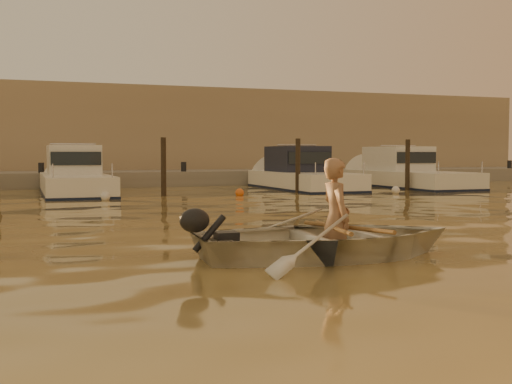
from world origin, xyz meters
name	(u,v)px	position (x,y,z in m)	size (l,w,h in m)	color
ground_plane	(381,257)	(0.00, 0.00, 0.00)	(160.00, 160.00, 0.00)	olive
dinghy	(329,238)	(-0.69, 0.23, 0.27)	(2.69, 3.77, 0.78)	silver
person	(336,218)	(-0.59, 0.22, 0.55)	(0.62, 0.41, 1.70)	#996C4C
outboard_motor	(225,242)	(-2.19, 0.33, 0.28)	(0.90, 0.40, 0.70)	black
oar_port	(346,227)	(-0.44, 0.21, 0.42)	(0.06, 0.06, 2.10)	brown
oar_starboard	(332,228)	(-0.64, 0.23, 0.42)	(0.06, 0.06, 2.10)	brown
moored_boat_2	(75,177)	(-2.95, 16.00, 0.62)	(2.24, 7.53, 1.75)	white
moored_boat_4	(303,174)	(6.02, 16.00, 0.62)	(2.44, 7.45, 1.75)	white
moored_boat_5	(407,173)	(10.93, 16.00, 0.62)	(2.50, 8.29, 1.75)	white
piling_2	(164,170)	(-0.20, 13.80, 0.90)	(0.18, 0.18, 2.20)	#2D2319
piling_3	(298,168)	(4.80, 13.80, 0.90)	(0.18, 0.18, 2.20)	#2D2319
piling_4	(407,168)	(9.50, 13.80, 0.90)	(0.18, 0.18, 2.20)	#2D2319
fender_c	(105,197)	(-2.30, 12.59, 0.10)	(0.30, 0.30, 0.30)	silver
fender_d	(240,193)	(2.29, 13.07, 0.10)	(0.30, 0.30, 0.30)	orange
fender_e	(396,190)	(8.21, 12.60, 0.10)	(0.30, 0.30, 0.30)	white
quay	(133,182)	(0.00, 21.50, 0.15)	(52.00, 4.00, 1.00)	gray
waterfront_building	(116,136)	(0.00, 27.00, 2.40)	(46.00, 7.00, 4.80)	#9E8466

